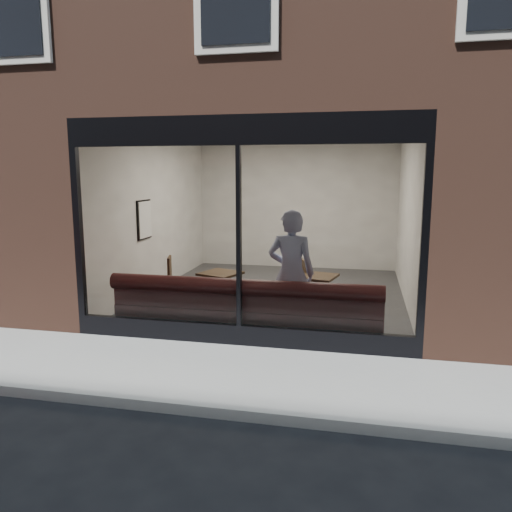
% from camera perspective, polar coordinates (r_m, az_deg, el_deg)
% --- Properties ---
extents(ground, '(120.00, 120.00, 0.00)m').
position_cam_1_polar(ground, '(5.45, -7.38, -17.22)').
color(ground, black).
rests_on(ground, ground).
extents(sidewalk_near, '(40.00, 2.00, 0.01)m').
position_cam_1_polar(sidewalk_near, '(6.31, -4.27, -13.22)').
color(sidewalk_near, gray).
rests_on(sidewalk_near, ground).
extents(kerb_near, '(40.00, 0.10, 0.12)m').
position_cam_1_polar(kerb_near, '(5.38, -7.58, -16.88)').
color(kerb_near, gray).
rests_on(kerb_near, ground).
extents(host_building_pier_left, '(2.50, 12.00, 3.20)m').
position_cam_1_polar(host_building_pier_left, '(13.71, -11.19, 5.92)').
color(host_building_pier_left, brown).
rests_on(host_building_pier_left, ground).
extents(host_building_pier_right, '(2.50, 12.00, 3.20)m').
position_cam_1_polar(host_building_pier_right, '(12.77, 21.61, 5.16)').
color(host_building_pier_right, brown).
rests_on(host_building_pier_right, ground).
extents(host_building_backfill, '(5.00, 6.00, 3.20)m').
position_cam_1_polar(host_building_backfill, '(15.68, 6.08, 6.50)').
color(host_building_backfill, brown).
rests_on(host_building_backfill, ground).
extents(cafe_floor, '(6.00, 6.00, 0.00)m').
position_cam_1_polar(cafe_floor, '(10.02, 2.21, -4.41)').
color(cafe_floor, '#2D2D30').
rests_on(cafe_floor, ground).
extents(cafe_ceiling, '(6.00, 6.00, 0.00)m').
position_cam_1_polar(cafe_ceiling, '(9.74, 2.34, 13.98)').
color(cafe_ceiling, white).
rests_on(cafe_ceiling, host_building_upper).
extents(cafe_wall_back, '(5.00, 0.00, 5.00)m').
position_cam_1_polar(cafe_wall_back, '(12.70, 4.61, 5.78)').
color(cafe_wall_back, beige).
rests_on(cafe_wall_back, ground).
extents(cafe_wall_left, '(0.00, 6.00, 6.00)m').
position_cam_1_polar(cafe_wall_left, '(10.47, -11.33, 4.79)').
color(cafe_wall_left, beige).
rests_on(cafe_wall_left, ground).
extents(cafe_wall_right, '(0.00, 6.00, 6.00)m').
position_cam_1_polar(cafe_wall_right, '(9.64, 17.05, 4.15)').
color(cafe_wall_right, beige).
rests_on(cafe_wall_right, ground).
extents(storefront_kick, '(5.00, 0.10, 0.30)m').
position_cam_1_polar(storefront_kick, '(7.21, -1.90, -9.01)').
color(storefront_kick, black).
rests_on(storefront_kick, ground).
extents(storefront_header, '(5.00, 0.10, 0.40)m').
position_cam_1_polar(storefront_header, '(6.85, -2.04, 14.21)').
color(storefront_header, black).
rests_on(storefront_header, host_building_upper).
extents(storefront_mullion, '(0.06, 0.10, 2.50)m').
position_cam_1_polar(storefront_mullion, '(6.89, -1.97, 2.09)').
color(storefront_mullion, black).
rests_on(storefront_mullion, storefront_kick).
extents(storefront_glass, '(4.80, 0.00, 4.80)m').
position_cam_1_polar(storefront_glass, '(6.86, -2.03, 2.06)').
color(storefront_glass, white).
rests_on(storefront_glass, storefront_kick).
extents(banquette, '(4.00, 0.55, 0.45)m').
position_cam_1_polar(banquette, '(7.55, -1.16, -7.52)').
color(banquette, '#341313').
rests_on(banquette, cafe_floor).
extents(person, '(0.70, 0.47, 1.91)m').
position_cam_1_polar(person, '(7.45, 4.03, -1.99)').
color(person, '#A4ADD8').
rests_on(person, cafe_floor).
extents(cafe_table_left, '(0.77, 0.77, 0.04)m').
position_cam_1_polar(cafe_table_left, '(8.50, -4.10, -2.01)').
color(cafe_table_left, '#302012').
rests_on(cafe_table_left, cafe_floor).
extents(cafe_table_right, '(0.75, 0.75, 0.04)m').
position_cam_1_polar(cafe_table_right, '(8.30, 6.91, -2.34)').
color(cafe_table_right, '#302012').
rests_on(cafe_table_right, cafe_floor).
extents(cafe_chair_left, '(0.50, 0.50, 0.04)m').
position_cam_1_polar(cafe_chair_left, '(9.19, -10.95, -4.46)').
color(cafe_chair_left, '#302012').
rests_on(cafe_chair_left, cafe_floor).
extents(cafe_chair_right, '(0.59, 0.59, 0.04)m').
position_cam_1_polar(cafe_chair_right, '(8.75, 4.16, -5.04)').
color(cafe_chair_right, '#302012').
rests_on(cafe_chair_right, cafe_floor).
extents(wall_poster, '(0.02, 0.52, 0.70)m').
position_cam_1_polar(wall_poster, '(9.88, -12.57, 4.08)').
color(wall_poster, white).
rests_on(wall_poster, cafe_wall_left).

